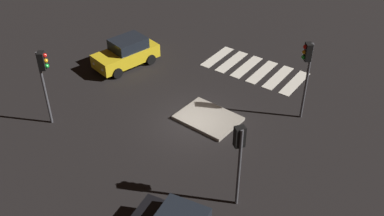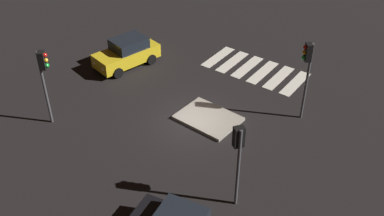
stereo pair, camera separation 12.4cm
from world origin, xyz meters
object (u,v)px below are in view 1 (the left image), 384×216
at_px(traffic_island, 208,118).
at_px(traffic_light_north, 43,71).
at_px(traffic_light_west, 239,147).
at_px(traffic_light_south, 307,63).
at_px(car_yellow, 126,53).

xyz_separation_m(traffic_island, traffic_light_north, (6.78, 5.13, 3.23)).
relative_size(traffic_light_west, traffic_light_south, 0.90).
xyz_separation_m(car_yellow, traffic_light_south, (-11.69, -1.21, 2.57)).
bearing_deg(car_yellow, traffic_light_south, 109.04).
relative_size(car_yellow, traffic_light_north, 1.04).
bearing_deg(traffic_light_west, traffic_light_north, 40.15).
height_order(traffic_island, traffic_light_west, traffic_light_west).
xyz_separation_m(traffic_light_west, traffic_light_south, (0.37, -7.47, 0.34)).
bearing_deg(traffic_island, car_yellow, -13.86).
xyz_separation_m(traffic_light_north, traffic_light_south, (-10.76, -8.25, 0.17)).
height_order(traffic_light_north, traffic_light_south, traffic_light_south).
xyz_separation_m(car_yellow, traffic_light_north, (-0.93, 7.04, 2.39)).
bearing_deg(traffic_island, traffic_light_west, 135.00).
xyz_separation_m(traffic_island, car_yellow, (7.71, -1.90, 0.83)).
bearing_deg(traffic_light_west, traffic_light_south, -51.01).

